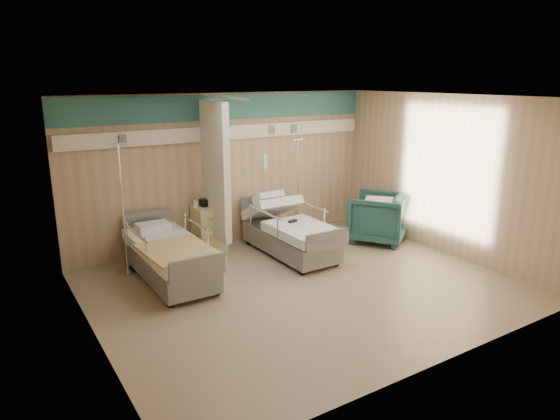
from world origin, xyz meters
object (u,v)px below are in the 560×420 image
object	(u,v)px
bed_right	(290,238)
iv_stand_right	(297,217)
bedside_cabinet	(209,229)
visitor_armchair	(378,218)
bed_left	(171,262)
iv_stand_left	(126,247)

from	to	relation	value
bed_right	iv_stand_right	world-z (taller)	iv_stand_right
bedside_cabinet	iv_stand_right	xyz separation A→B (m)	(1.86, -0.05, -0.03)
iv_stand_right	bed_right	bearing A→B (deg)	-130.16
bedside_cabinet	visitor_armchair	xyz separation A→B (m)	(3.00, -1.15, 0.04)
iv_stand_right	bed_left	bearing A→B (deg)	-163.81
bed_left	visitor_armchair	bearing A→B (deg)	-3.49
bed_left	iv_stand_left	xyz separation A→B (m)	(-0.48, 0.72, 0.12)
bed_right	visitor_armchair	world-z (taller)	visitor_armchair
bed_left	iv_stand_right	distance (m)	3.03
iv_stand_left	bedside_cabinet	bearing A→B (deg)	6.83
bedside_cabinet	iv_stand_right	world-z (taller)	iv_stand_right
bed_left	iv_stand_left	bearing A→B (deg)	123.81
iv_stand_right	bedside_cabinet	bearing A→B (deg)	178.33
visitor_armchair	iv_stand_right	world-z (taller)	iv_stand_right
bed_right	iv_stand_left	xyz separation A→B (m)	(-2.68, 0.72, 0.12)
iv_stand_right	visitor_armchair	bearing A→B (deg)	-43.88
bedside_cabinet	iv_stand_right	size ratio (longest dim) A/B	0.44
iv_stand_left	bed_left	bearing A→B (deg)	-56.19
iv_stand_left	visitor_armchair	bearing A→B (deg)	-12.01
bedside_cabinet	iv_stand_left	xyz separation A→B (m)	(-1.53, -0.18, 0.01)
bed_right	iv_stand_left	world-z (taller)	iv_stand_left
bed_right	bed_left	world-z (taller)	same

